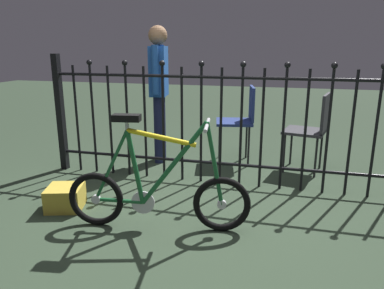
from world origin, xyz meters
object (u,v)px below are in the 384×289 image
Objects in this scene: bicycle at (157,192)px; person_visitor at (159,83)px; chair_navy at (241,116)px; display_crate at (65,198)px; chair_charcoal at (313,125)px.

person_visitor reaches higher than bicycle.
chair_navy reaches higher than display_crate.
bicycle is at bearing -71.08° from person_visitor.
bicycle is at bearing -8.11° from display_crate.
bicycle is 4.79× the size of display_crate.
person_visitor is 1.75m from display_crate.
person_visitor is (-0.94, -0.19, 0.38)m from chair_navy.
chair_charcoal is 0.55× the size of person_visitor.
display_crate is (-1.27, -1.69, -0.46)m from chair_navy.
display_crate is at bearing 171.89° from bicycle.
display_crate is (-2.07, -1.53, -0.43)m from chair_charcoal.
display_crate is at bearing -143.43° from chair_charcoal.
bicycle is 1.83m from person_visitor.
chair_navy is at bearing 78.01° from bicycle.
person_visitor reaches higher than chair_charcoal.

